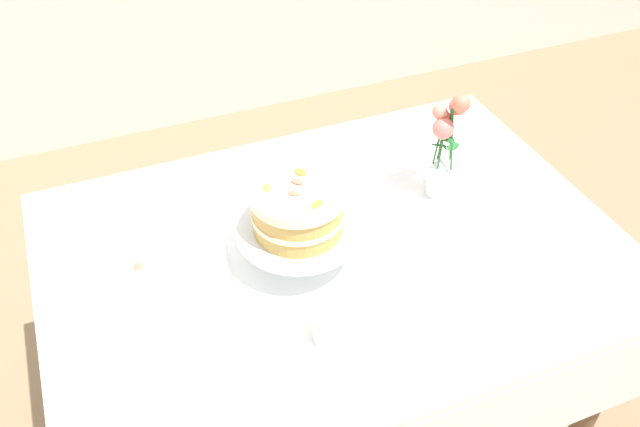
{
  "coord_description": "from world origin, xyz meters",
  "views": [
    {
      "loc": [
        -0.49,
        -1.11,
        1.87
      ],
      "look_at": [
        -0.04,
        -0.0,
        0.86
      ],
      "focal_mm": 37.82,
      "sensor_mm": 36.0,
      "label": 1
    }
  ],
  "objects_px": {
    "dining_table": "(337,279)",
    "layer_cake": "(298,209)",
    "flower_vase": "(443,150)",
    "teacup": "(329,333)",
    "cake_stand": "(299,234)"
  },
  "relations": [
    {
      "from": "layer_cake",
      "to": "teacup",
      "type": "xyz_separation_m",
      "value": [
        -0.03,
        -0.26,
        -0.13
      ]
    },
    {
      "from": "layer_cake",
      "to": "teacup",
      "type": "distance_m",
      "value": 0.29
    },
    {
      "from": "cake_stand",
      "to": "teacup",
      "type": "height_order",
      "value": "cake_stand"
    },
    {
      "from": "dining_table",
      "to": "teacup",
      "type": "relative_size",
      "value": 11.82
    },
    {
      "from": "dining_table",
      "to": "layer_cake",
      "type": "bearing_deg",
      "value": 170.91
    },
    {
      "from": "flower_vase",
      "to": "teacup",
      "type": "relative_size",
      "value": 2.65
    },
    {
      "from": "dining_table",
      "to": "flower_vase",
      "type": "distance_m",
      "value": 0.43
    },
    {
      "from": "dining_table",
      "to": "flower_vase",
      "type": "height_order",
      "value": "flower_vase"
    },
    {
      "from": "flower_vase",
      "to": "teacup",
      "type": "xyz_separation_m",
      "value": [
        -0.47,
        -0.35,
        -0.11
      ]
    },
    {
      "from": "layer_cake",
      "to": "flower_vase",
      "type": "distance_m",
      "value": 0.45
    },
    {
      "from": "teacup",
      "to": "cake_stand",
      "type": "bearing_deg",
      "value": 83.46
    },
    {
      "from": "teacup",
      "to": "flower_vase",
      "type": "bearing_deg",
      "value": 37.3
    },
    {
      "from": "dining_table",
      "to": "layer_cake",
      "type": "distance_m",
      "value": 0.27
    },
    {
      "from": "cake_stand",
      "to": "layer_cake",
      "type": "bearing_deg",
      "value": 81.61
    },
    {
      "from": "flower_vase",
      "to": "teacup",
      "type": "bearing_deg",
      "value": -142.7
    }
  ]
}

